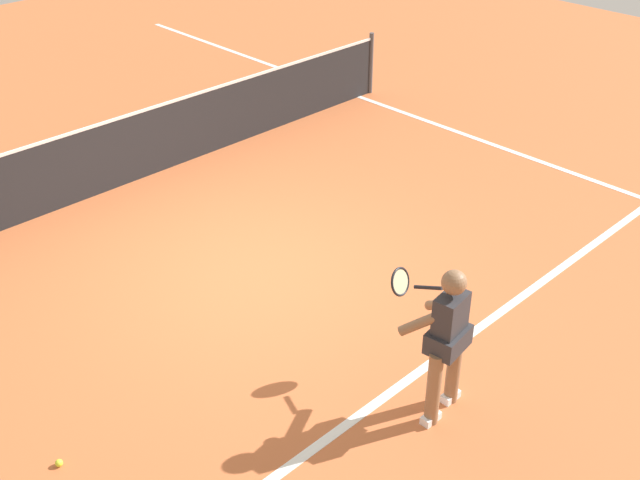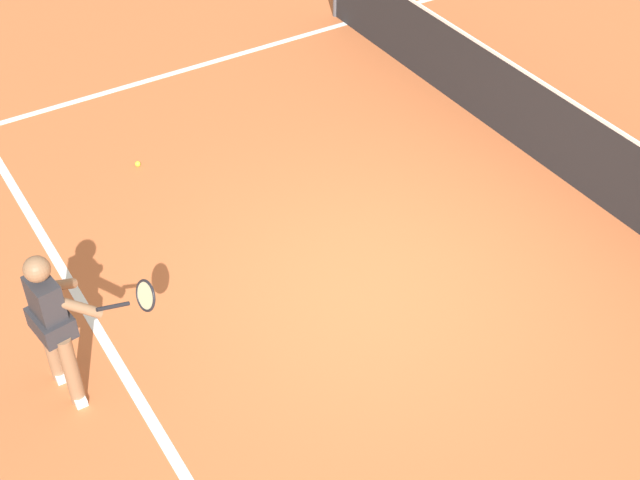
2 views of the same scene
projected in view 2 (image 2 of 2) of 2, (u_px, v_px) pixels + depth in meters
name	position (u px, v px, depth m)	size (l,w,h in m)	color
ground_plane	(367.00, 287.00, 8.99)	(26.80, 26.80, 0.00)	#C66638
service_line_marking	(133.00, 389.00, 7.97)	(9.93, 0.10, 0.01)	white
sideline_left_marking	(164.00, 76.00, 12.21)	(0.10, 18.61, 0.01)	white
court_net	(592.00, 156.00, 9.85)	(10.61, 0.08, 1.09)	#4C4C51
tennis_player	(55.00, 321.00, 7.44)	(0.72, 1.00, 1.55)	#8C6647
tennis_ball_near	(138.00, 164.00, 10.57)	(0.07, 0.07, 0.07)	#D1E533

